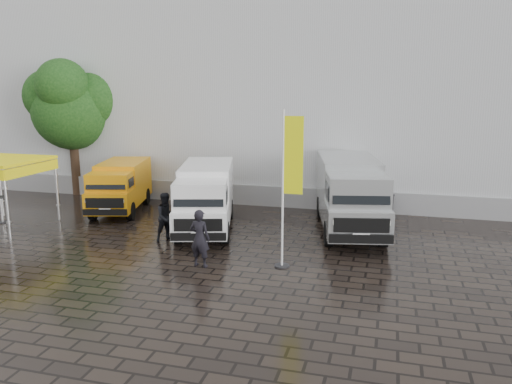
{
  "coord_description": "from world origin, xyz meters",
  "views": [
    {
      "loc": [
        4.31,
        -15.19,
        5.67
      ],
      "look_at": [
        -0.43,
        2.2,
        1.91
      ],
      "focal_mm": 35.0,
      "sensor_mm": 36.0,
      "label": 1
    }
  ],
  "objects_px": {
    "cocktail_table": "(1,210)",
    "person_tent": "(167,217)",
    "flagpole": "(289,181)",
    "van_white": "(206,199)",
    "van_silver": "(349,196)",
    "van_yellow": "(120,188)",
    "wheelie_bin": "(385,205)",
    "person_front": "(200,238)"
  },
  "relations": [
    {
      "from": "van_white",
      "to": "cocktail_table",
      "type": "height_order",
      "value": "van_white"
    },
    {
      "from": "van_silver",
      "to": "flagpole",
      "type": "height_order",
      "value": "flagpole"
    },
    {
      "from": "wheelie_bin",
      "to": "person_tent",
      "type": "height_order",
      "value": "person_tent"
    },
    {
      "from": "van_white",
      "to": "person_tent",
      "type": "xyz_separation_m",
      "value": [
        -0.87,
        -1.84,
        -0.37
      ]
    },
    {
      "from": "van_silver",
      "to": "cocktail_table",
      "type": "bearing_deg",
      "value": 178.74
    },
    {
      "from": "van_white",
      "to": "person_tent",
      "type": "height_order",
      "value": "van_white"
    },
    {
      "from": "flagpole",
      "to": "van_white",
      "type": "bearing_deg",
      "value": 140.16
    },
    {
      "from": "van_yellow",
      "to": "van_white",
      "type": "distance_m",
      "value": 5.29
    },
    {
      "from": "wheelie_bin",
      "to": "van_white",
      "type": "bearing_deg",
      "value": -169.16
    },
    {
      "from": "van_silver",
      "to": "van_yellow",
      "type": "bearing_deg",
      "value": 165.63
    },
    {
      "from": "wheelie_bin",
      "to": "person_front",
      "type": "distance_m",
      "value": 10.04
    },
    {
      "from": "person_tent",
      "to": "flagpole",
      "type": "bearing_deg",
      "value": -67.08
    },
    {
      "from": "flagpole",
      "to": "wheelie_bin",
      "type": "relative_size",
      "value": 4.88
    },
    {
      "from": "van_silver",
      "to": "person_front",
      "type": "xyz_separation_m",
      "value": [
        -4.26,
        -5.53,
        -0.49
      ]
    },
    {
      "from": "van_yellow",
      "to": "person_tent",
      "type": "relative_size",
      "value": 2.65
    },
    {
      "from": "person_front",
      "to": "person_tent",
      "type": "xyz_separation_m",
      "value": [
        -2.23,
        2.28,
        -0.02
      ]
    },
    {
      "from": "van_silver",
      "to": "cocktail_table",
      "type": "xyz_separation_m",
      "value": [
        -14.47,
        -2.74,
        -0.87
      ]
    },
    {
      "from": "van_silver",
      "to": "cocktail_table",
      "type": "relative_size",
      "value": 5.83
    },
    {
      "from": "van_white",
      "to": "wheelie_bin",
      "type": "xyz_separation_m",
      "value": [
        7.01,
        4.17,
        -0.78
      ]
    },
    {
      "from": "van_silver",
      "to": "person_front",
      "type": "height_order",
      "value": "van_silver"
    },
    {
      "from": "van_white",
      "to": "van_yellow",
      "type": "bearing_deg",
      "value": 143.62
    },
    {
      "from": "van_white",
      "to": "wheelie_bin",
      "type": "bearing_deg",
      "value": 14.92
    },
    {
      "from": "cocktail_table",
      "to": "wheelie_bin",
      "type": "xyz_separation_m",
      "value": [
        15.85,
        5.5,
        -0.05
      ]
    },
    {
      "from": "van_yellow",
      "to": "wheelie_bin",
      "type": "height_order",
      "value": "van_yellow"
    },
    {
      "from": "cocktail_table",
      "to": "person_front",
      "type": "height_order",
      "value": "person_front"
    },
    {
      "from": "van_yellow",
      "to": "van_white",
      "type": "xyz_separation_m",
      "value": [
        4.96,
        -1.86,
        0.16
      ]
    },
    {
      "from": "van_silver",
      "to": "flagpole",
      "type": "relative_size",
      "value": 1.32
    },
    {
      "from": "van_silver",
      "to": "person_front",
      "type": "bearing_deg",
      "value": -139.6
    },
    {
      "from": "flagpole",
      "to": "person_front",
      "type": "xyz_separation_m",
      "value": [
        -2.74,
        -0.69,
        -1.87
      ]
    },
    {
      "from": "cocktail_table",
      "to": "van_silver",
      "type": "bearing_deg",
      "value": 10.73
    },
    {
      "from": "person_front",
      "to": "van_yellow",
      "type": "bearing_deg",
      "value": -36.42
    },
    {
      "from": "van_yellow",
      "to": "van_silver",
      "type": "height_order",
      "value": "van_silver"
    },
    {
      "from": "van_silver",
      "to": "person_tent",
      "type": "distance_m",
      "value": 7.28
    },
    {
      "from": "van_silver",
      "to": "cocktail_table",
      "type": "distance_m",
      "value": 14.75
    },
    {
      "from": "van_white",
      "to": "person_tent",
      "type": "distance_m",
      "value": 2.06
    },
    {
      "from": "van_silver",
      "to": "person_front",
      "type": "distance_m",
      "value": 7.0
    },
    {
      "from": "cocktail_table",
      "to": "person_tent",
      "type": "height_order",
      "value": "person_tent"
    },
    {
      "from": "van_yellow",
      "to": "van_silver",
      "type": "xyz_separation_m",
      "value": [
        10.58,
        -0.44,
        0.31
      ]
    },
    {
      "from": "van_white",
      "to": "flagpole",
      "type": "xyz_separation_m",
      "value": [
        4.11,
        -3.43,
        1.53
      ]
    },
    {
      "from": "van_white",
      "to": "van_silver",
      "type": "distance_m",
      "value": 5.8
    },
    {
      "from": "flagpole",
      "to": "cocktail_table",
      "type": "relative_size",
      "value": 4.42
    },
    {
      "from": "flagpole",
      "to": "person_front",
      "type": "height_order",
      "value": "flagpole"
    }
  ]
}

